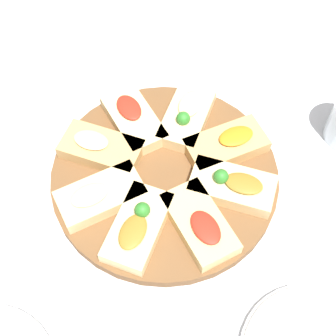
% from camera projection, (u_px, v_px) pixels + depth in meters
% --- Properties ---
extents(ground_plane, '(3.00, 3.00, 0.00)m').
position_uv_depth(ground_plane, '(168.00, 178.00, 0.70)').
color(ground_plane, silver).
extents(serving_board, '(0.33, 0.33, 0.02)m').
position_uv_depth(serving_board, '(168.00, 175.00, 0.69)').
color(serving_board, brown).
rests_on(serving_board, ground_plane).
extents(focaccia_slice_0, '(0.10, 0.13, 0.04)m').
position_uv_depth(focaccia_slice_0, '(190.00, 116.00, 0.72)').
color(focaccia_slice_0, '#E5C689').
rests_on(focaccia_slice_0, serving_board).
extents(focaccia_slice_1, '(0.11, 0.13, 0.03)m').
position_uv_depth(focaccia_slice_1, '(137.00, 119.00, 0.72)').
color(focaccia_slice_1, '#E5C689').
rests_on(focaccia_slice_1, serving_board).
extents(focaccia_slice_2, '(0.13, 0.10, 0.03)m').
position_uv_depth(focaccia_slice_2, '(104.00, 148.00, 0.69)').
color(focaccia_slice_2, tan).
rests_on(focaccia_slice_2, serving_board).
extents(focaccia_slice_3, '(0.13, 0.11, 0.03)m').
position_uv_depth(focaccia_slice_3, '(103.00, 196.00, 0.65)').
color(focaccia_slice_3, '#E5C689').
rests_on(focaccia_slice_3, serving_board).
extents(focaccia_slice_4, '(0.10, 0.13, 0.04)m').
position_uv_depth(focaccia_slice_4, '(141.00, 226.00, 0.62)').
color(focaccia_slice_4, '#E5C689').
rests_on(focaccia_slice_4, serving_board).
extents(focaccia_slice_5, '(0.11, 0.13, 0.03)m').
position_uv_depth(focaccia_slice_5, '(203.00, 224.00, 0.62)').
color(focaccia_slice_5, '#DBB775').
rests_on(focaccia_slice_5, serving_board).
extents(focaccia_slice_6, '(0.13, 0.09, 0.04)m').
position_uv_depth(focaccia_slice_6, '(236.00, 185.00, 0.65)').
color(focaccia_slice_6, '#E5C689').
rests_on(focaccia_slice_6, serving_board).
extents(focaccia_slice_7, '(0.13, 0.10, 0.03)m').
position_uv_depth(focaccia_slice_7, '(230.00, 145.00, 0.69)').
color(focaccia_slice_7, tan).
rests_on(focaccia_slice_7, serving_board).
extents(napkin_stack, '(0.16, 0.14, 0.01)m').
position_uv_depth(napkin_stack, '(274.00, 55.00, 0.83)').
color(napkin_stack, white).
rests_on(napkin_stack, ground_plane).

